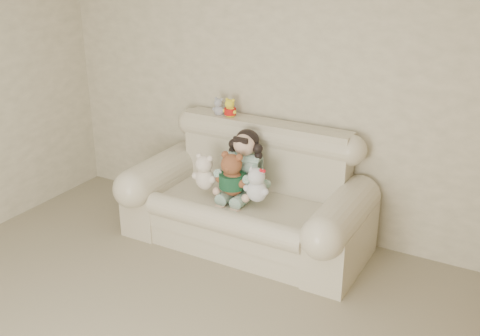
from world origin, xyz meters
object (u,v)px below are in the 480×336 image
Objects in this scene: sofa at (246,190)px; cream_teddy at (205,169)px; brown_teddy at (232,170)px; seated_child at (245,163)px; white_cat at (257,181)px.

sofa is 5.67× the size of cream_teddy.
cream_teddy is at bearing -156.06° from brown_teddy.
brown_teddy is (-0.07, -0.11, 0.21)m from sofa.
cream_teddy is (-0.33, -0.12, 0.17)m from sofa.
cream_teddy is (-0.26, -0.01, -0.04)m from brown_teddy.
white_cat is at bearing -51.22° from seated_child.
seated_child is (-0.05, 0.08, 0.21)m from sofa.
seated_child is at bearing 107.07° from brown_teddy.
sofa is 5.90× the size of white_cat.
sofa is 4.73× the size of brown_teddy.
brown_teddy is 1.25× the size of white_cat.
cream_teddy is at bearing -159.78° from sofa.
seated_child is at bearing 123.62° from sofa.
brown_teddy is (-0.02, -0.19, 0.00)m from seated_child.
brown_teddy is 0.27m from cream_teddy.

